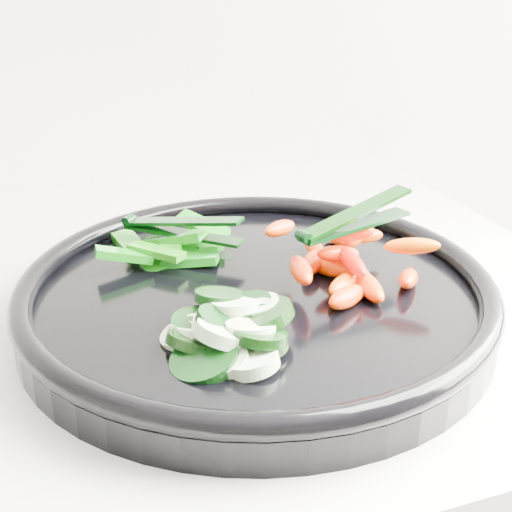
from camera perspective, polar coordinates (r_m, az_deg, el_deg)
name	(u,v)px	position (r m, az deg, el deg)	size (l,w,h in m)	color
veggie_tray	(256,296)	(0.56, 0.00, -3.21)	(0.39, 0.39, 0.04)	black
cucumber_pile	(223,331)	(0.49, -2.69, -5.99)	(0.11, 0.12, 0.04)	black
carrot_pile	(345,260)	(0.58, 7.13, -0.31)	(0.13, 0.15, 0.05)	#DA4500
pepper_pile	(171,247)	(0.62, -6.81, 0.73)	(0.13, 0.10, 0.04)	#166D0A
tong_carrot	(353,220)	(0.57, 7.76, 2.87)	(0.11, 0.05, 0.02)	black
tong_pepper	(179,227)	(0.62, -6.14, 2.32)	(0.09, 0.09, 0.02)	black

